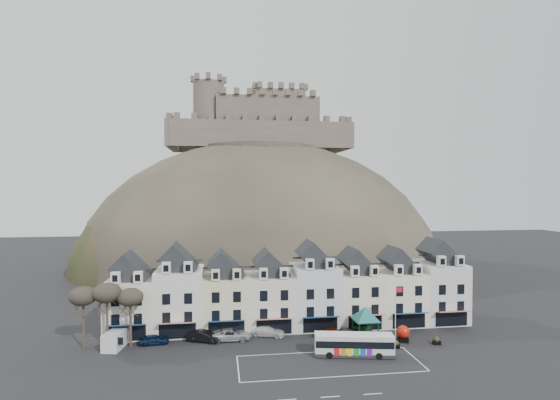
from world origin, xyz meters
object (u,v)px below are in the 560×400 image
at_px(flagpole, 396,310).
at_px(car_white, 267,331).
at_px(white_van, 116,339).
at_px(bus, 354,344).
at_px(car_navy, 154,340).
at_px(car_silver, 231,335).
at_px(car_maroon, 334,333).
at_px(car_black, 204,336).
at_px(red_buoy, 403,333).
at_px(car_charcoal, 349,333).
at_px(bus_shelter, 365,314).

distance_m(flagpole, car_white, 18.37).
bearing_deg(white_van, bus, -3.20).
relative_size(flagpole, car_white, 1.54).
relative_size(car_navy, car_silver, 0.73).
bearing_deg(car_maroon, flagpole, -89.65).
xyz_separation_m(white_van, car_black, (11.50, 0.45, -0.34)).
height_order(red_buoy, white_van, red_buoy).
distance_m(car_silver, car_charcoal, 16.70).
distance_m(bus, car_charcoal, 6.53).
height_order(red_buoy, car_silver, red_buoy).
height_order(bus, car_silver, bus).
xyz_separation_m(bus, car_silver, (-15.29, 7.82, -0.78)).
bearing_deg(flagpole, car_white, 164.62).
height_order(bus_shelter, car_charcoal, bus_shelter).
xyz_separation_m(bus, car_maroon, (-0.89, 6.33, -0.77)).
distance_m(car_white, car_maroon, 9.53).
relative_size(car_maroon, car_charcoal, 1.12).
bearing_deg(white_van, red_buoy, 5.47).
bearing_deg(bus_shelter, car_navy, 176.29).
distance_m(car_black, car_charcoal, 20.41).
bearing_deg(car_navy, car_maroon, -97.92).
distance_m(red_buoy, car_white, 19.01).
bearing_deg(car_silver, car_maroon, -95.74).
distance_m(white_van, car_white, 20.51).
bearing_deg(flagpole, car_black, 172.20).
relative_size(red_buoy, white_van, 0.43).
height_order(car_black, car_white, car_black).
relative_size(car_silver, car_charcoal, 1.34).
bearing_deg(flagpole, car_maroon, 164.42).
bearing_deg(car_charcoal, white_van, 72.37).
relative_size(flagpole, car_silver, 1.43).
xyz_separation_m(bus_shelter, red_buoy, (4.65, -2.26, -2.25)).
distance_m(car_navy, car_silver, 10.40).
distance_m(car_black, car_white, 9.02).
bearing_deg(car_silver, bus, -116.94).
bearing_deg(car_black, car_white, -61.38).
distance_m(car_silver, car_maroon, 14.48).
xyz_separation_m(bus_shelter, car_white, (-13.75, 2.50, -2.65)).
relative_size(red_buoy, car_black, 0.48).
relative_size(bus, red_buoy, 4.57).
height_order(car_black, car_charcoal, car_black).
distance_m(bus, car_navy, 26.78).
distance_m(flagpole, car_charcoal, 7.38).
distance_m(white_van, car_navy, 4.87).
height_order(bus, car_black, bus).
bearing_deg(car_maroon, car_charcoal, -74.07).
relative_size(bus_shelter, car_charcoal, 1.69).
xyz_separation_m(car_black, car_white, (8.94, 1.17, -0.03)).
relative_size(car_white, car_maroon, 1.11).
xyz_separation_m(bus, flagpole, (7.26, 4.06, 2.89)).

